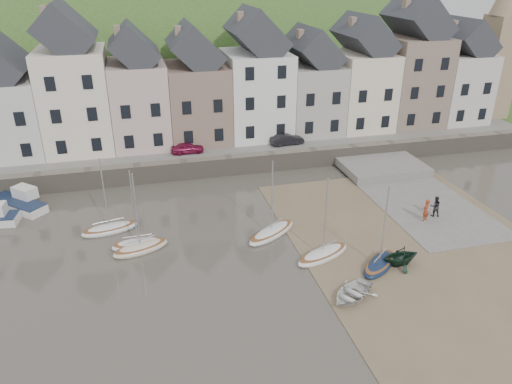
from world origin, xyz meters
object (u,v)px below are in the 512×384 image
object	(u,v)px
person_dark	(435,206)
car_right	(287,139)
car_left	(188,148)
person_red	(426,210)
rowboat_white	(352,293)
sailboat_0	(110,229)
rowboat_green	(401,256)

from	to	relation	value
person_dark	car_right	distance (m)	17.42
car_right	car_left	bearing A→B (deg)	84.80
person_red	car_left	world-z (taller)	car_left
rowboat_white	person_dark	bearing A→B (deg)	94.23
car_left	person_red	bearing A→B (deg)	-133.59
car_left	car_right	xyz separation A→B (m)	(10.45, 0.00, 0.03)
person_red	person_dark	size ratio (longest dim) A/B	1.07
sailboat_0	rowboat_green	bearing A→B (deg)	-26.46
rowboat_green	car_left	distance (m)	24.38
person_red	person_dark	xyz separation A→B (m)	(1.17, 0.51, -0.06)
person_red	car_right	xyz separation A→B (m)	(-6.55, 16.08, 1.12)
car_left	car_right	world-z (taller)	car_right
sailboat_0	person_dark	distance (m)	26.03
rowboat_white	person_red	bearing A→B (deg)	95.59
person_red	car_left	xyz separation A→B (m)	(-17.00, 16.08, 1.09)
rowboat_white	car_right	bearing A→B (deg)	139.50
sailboat_0	rowboat_white	distance (m)	19.16
sailboat_0	rowboat_white	world-z (taller)	sailboat_0
sailboat_0	rowboat_green	xyz separation A→B (m)	(19.44, -9.68, 0.50)
rowboat_white	car_left	size ratio (longest dim) A/B	1.05
car_left	rowboat_green	bearing A→B (deg)	-150.91
rowboat_green	car_left	size ratio (longest dim) A/B	0.84
rowboat_white	person_red	distance (m)	12.54
rowboat_white	car_right	size ratio (longest dim) A/B	0.96
person_red	car_right	size ratio (longest dim) A/B	0.53
rowboat_green	car_right	bearing A→B (deg)	179.88
person_dark	rowboat_white	bearing A→B (deg)	52.48
sailboat_0	car_left	world-z (taller)	sailboat_0
person_dark	rowboat_green	bearing A→B (deg)	57.64
person_red	car_right	bearing A→B (deg)	-96.21
car_right	person_red	bearing A→B (deg)	-163.02
car_left	rowboat_white	bearing A→B (deg)	-163.45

